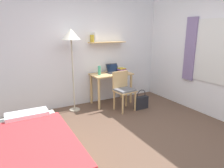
% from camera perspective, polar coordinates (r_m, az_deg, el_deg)
% --- Properties ---
extents(ground_plane, '(5.28, 5.28, 0.00)m').
position_cam_1_polar(ground_plane, '(3.53, 5.26, -15.24)').
color(ground_plane, brown).
extents(wall_back, '(4.40, 0.27, 2.60)m').
position_cam_1_polar(wall_back, '(4.88, -7.83, 9.34)').
color(wall_back, white).
rests_on(wall_back, ground_plane).
extents(wall_right, '(0.10, 4.40, 2.60)m').
position_cam_1_polar(wall_right, '(4.55, 27.42, 7.41)').
color(wall_right, white).
rests_on(wall_right, ground_plane).
extents(bed, '(0.91, 1.88, 0.54)m').
position_cam_1_polar(bed, '(2.91, -20.37, -17.84)').
color(bed, tan).
rests_on(bed, ground_plane).
extents(desk, '(0.96, 0.54, 0.75)m').
position_cam_1_polar(desk, '(4.93, -0.25, 1.23)').
color(desk, tan).
rests_on(desk, ground_plane).
extents(desk_chair, '(0.46, 0.43, 0.87)m').
position_cam_1_polar(desk_chair, '(4.56, 3.17, -1.30)').
color(desk_chair, tan).
rests_on(desk_chair, ground_plane).
extents(standing_lamp, '(0.39, 0.39, 1.79)m').
position_cam_1_polar(standing_lamp, '(4.40, -11.36, 12.17)').
color(standing_lamp, '#B2A893').
rests_on(standing_lamp, ground_plane).
extents(laptop, '(0.32, 0.24, 0.21)m').
position_cam_1_polar(laptop, '(5.00, 0.28, 3.85)').
color(laptop, '#2D2D33').
rests_on(laptop, desk).
extents(water_bottle, '(0.06, 0.06, 0.21)m').
position_cam_1_polar(water_bottle, '(4.72, -3.57, 3.79)').
color(water_bottle, '#42A87F').
rests_on(water_bottle, desk).
extents(book_stack, '(0.20, 0.23, 0.10)m').
position_cam_1_polar(book_stack, '(5.06, 2.66, 3.93)').
color(book_stack, orange).
rests_on(book_stack, desk).
extents(handbag, '(0.34, 0.11, 0.46)m').
position_cam_1_polar(handbag, '(4.75, 8.14, -5.03)').
color(handbag, '#232328').
rests_on(handbag, ground_plane).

